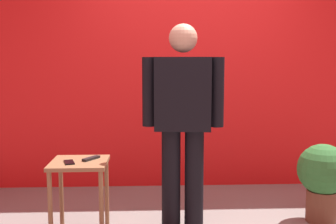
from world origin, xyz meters
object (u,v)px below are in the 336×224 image
at_px(tv_remote, 91,158).
at_px(cell_phone, 69,162).
at_px(potted_plant, 323,176).
at_px(standing_person, 183,116).
at_px(side_table, 80,175).

bearing_deg(tv_remote, cell_phone, -112.66).
relative_size(cell_phone, potted_plant, 0.21).
bearing_deg(standing_person, side_table, -173.32).
distance_m(standing_person, cell_phone, 0.97).
xyz_separation_m(standing_person, side_table, (-0.83, -0.10, -0.46)).
bearing_deg(tv_remote, potted_plant, 38.46).
bearing_deg(cell_phone, side_table, 21.50).
relative_size(side_table, potted_plant, 0.88).
distance_m(side_table, potted_plant, 2.07).
relative_size(side_table, tv_remote, 3.56).
distance_m(tv_remote, potted_plant, 1.98).
relative_size(cell_phone, tv_remote, 0.85).
relative_size(standing_person, tv_remote, 9.95).
bearing_deg(potted_plant, side_table, -175.00).
xyz_separation_m(cell_phone, potted_plant, (2.12, 0.23, -0.20)).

